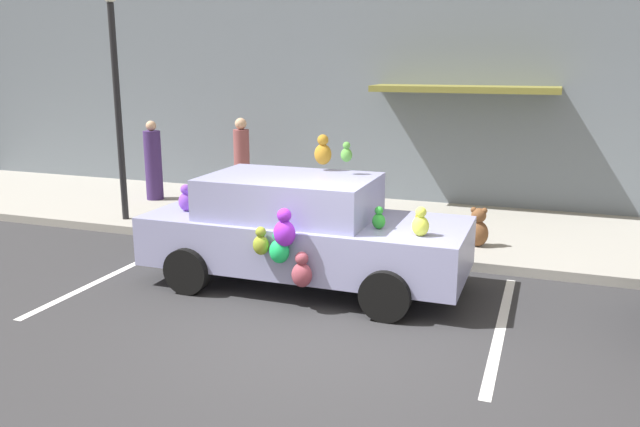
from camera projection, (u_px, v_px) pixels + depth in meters
ground_plane at (325, 339)px, 7.33m from camera, size 60.00×60.00×0.00m
sidewalk at (415, 228)px, 11.89m from camera, size 24.00×4.00×0.15m
storefront_building at (442, 55)px, 13.12m from camera, size 24.00×1.25×6.40m
parking_stripe_front at (501, 328)px, 7.63m from camera, size 0.12×3.60×0.01m
parking_stripe_rear at (111, 275)px, 9.48m from camera, size 0.12×3.60×0.01m
plush_covered_car at (301, 230)px, 8.93m from camera, size 4.45×2.07×2.06m
teddy_bear_on_sidewalk at (478, 228)px, 10.38m from camera, size 0.34×0.28×0.65m
street_lamp_post at (116, 82)px, 11.66m from camera, size 0.28×0.28×4.22m
pedestrian_near_shopfront at (242, 162)px, 13.79m from camera, size 0.34×0.34×1.76m
pedestrian_walking_past at (153, 163)px, 13.82m from camera, size 0.36×0.36×1.70m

